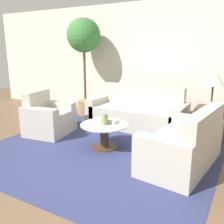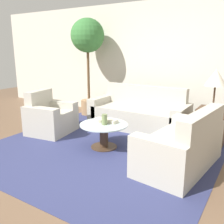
# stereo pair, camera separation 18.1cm
# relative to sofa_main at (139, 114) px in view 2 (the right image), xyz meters

# --- Properties ---
(ground_plane) EXTENTS (14.00, 14.00, 0.00)m
(ground_plane) POSITION_rel_sofa_main_xyz_m (0.13, -2.00, -0.28)
(ground_plane) COLOR brown
(wall_back) EXTENTS (10.00, 0.06, 2.60)m
(wall_back) POSITION_rel_sofa_main_xyz_m (0.13, 0.84, 1.02)
(wall_back) COLOR beige
(wall_back) RESTS_ON ground_plane
(rug) EXTENTS (3.56, 3.43, 0.01)m
(rug) POSITION_rel_sofa_main_xyz_m (-0.01, -1.29, -0.28)
(rug) COLOR navy
(rug) RESTS_ON ground_plane
(sofa_main) EXTENTS (1.99, 0.78, 0.85)m
(sofa_main) POSITION_rel_sofa_main_xyz_m (0.00, 0.00, 0.00)
(sofa_main) COLOR #B2AD9E
(sofa_main) RESTS_ON ground_plane
(armchair) EXTENTS (0.83, 0.92, 0.81)m
(armchair) POSITION_rel_sofa_main_xyz_m (-1.34, -1.20, -0.00)
(armchair) COLOR #B2AD9E
(armchair) RESTS_ON ground_plane
(loveseat) EXTENTS (0.90, 1.49, 0.83)m
(loveseat) POSITION_rel_sofa_main_xyz_m (1.31, -1.32, -0.00)
(loveseat) COLOR #B2AD9E
(loveseat) RESTS_ON ground_plane
(coffee_table) EXTENTS (0.78, 0.78, 0.40)m
(coffee_table) POSITION_rel_sofa_main_xyz_m (-0.01, -1.29, -0.02)
(coffee_table) COLOR #422D1E
(coffee_table) RESTS_ON ground_plane
(side_table) EXTENTS (0.48, 0.48, 0.60)m
(side_table) POSITION_rel_sofa_main_xyz_m (1.42, -0.08, 0.02)
(side_table) COLOR #422D1E
(side_table) RESTS_ON ground_plane
(table_lamp) EXTENTS (0.35, 0.35, 0.67)m
(table_lamp) POSITION_rel_sofa_main_xyz_m (1.42, -0.08, 0.83)
(table_lamp) COLOR #422D1E
(table_lamp) RESTS_ON side_table
(potted_plant) EXTENTS (0.78, 0.78, 2.27)m
(potted_plant) POSITION_rel_sofa_main_xyz_m (-1.52, 0.31, 1.42)
(potted_plant) COLOR #93704C
(potted_plant) RESTS_ON ground_plane
(vase) EXTENTS (0.09, 0.09, 0.17)m
(vase) POSITION_rel_sofa_main_xyz_m (0.02, -1.32, 0.21)
(vase) COLOR #6B7A4C
(vase) RESTS_ON coffee_table
(bowl) EXTENTS (0.21, 0.21, 0.06)m
(bowl) POSITION_rel_sofa_main_xyz_m (-0.14, -1.22, 0.15)
(bowl) COLOR beige
(bowl) RESTS_ON coffee_table
(book_stack) EXTENTS (0.23, 0.17, 0.06)m
(book_stack) POSITION_rel_sofa_main_xyz_m (0.05, -1.17, 0.15)
(book_stack) COLOR beige
(book_stack) RESTS_ON coffee_table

